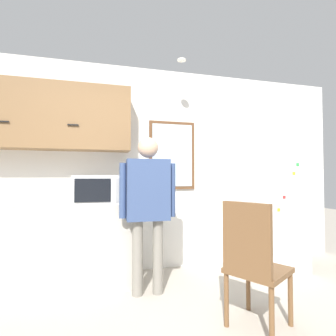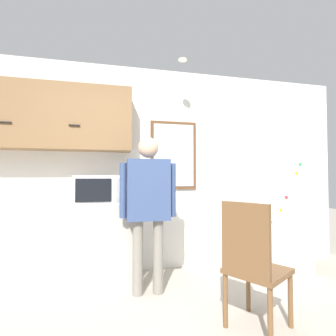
# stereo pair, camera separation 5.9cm
# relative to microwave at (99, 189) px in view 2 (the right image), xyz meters

# --- Properties ---
(back_wall) EXTENTS (6.00, 0.06, 2.70)m
(back_wall) POSITION_rel_microwave_xyz_m (0.56, 0.44, 0.26)
(back_wall) COLOR white
(back_wall) RESTS_ON ground_plane
(counter) EXTENTS (2.02, 0.62, 0.93)m
(counter) POSITION_rel_microwave_xyz_m (-0.63, 0.10, -0.62)
(counter) COLOR #BCB7AD
(counter) RESTS_ON ground_plane
(upper_cabinets) EXTENTS (2.02, 0.34, 0.78)m
(upper_cabinets) POSITION_rel_microwave_xyz_m (-0.63, 0.25, 0.85)
(upper_cabinets) COLOR olive
(microwave) EXTENTS (0.53, 0.38, 0.32)m
(microwave) POSITION_rel_microwave_xyz_m (0.00, 0.00, 0.00)
(microwave) COLOR white
(microwave) RESTS_ON counter
(person) EXTENTS (0.60, 0.24, 1.65)m
(person) POSITION_rel_microwave_xyz_m (0.52, -0.32, -0.08)
(person) COLOR gray
(person) RESTS_ON ground_plane
(refrigerator) EXTENTS (0.78, 0.75, 1.73)m
(refrigerator) POSITION_rel_microwave_xyz_m (2.22, 0.04, -0.22)
(refrigerator) COLOR white
(refrigerator) RESTS_ON ground_plane
(chair) EXTENTS (0.60, 0.60, 1.03)m
(chair) POSITION_rel_microwave_xyz_m (1.22, -1.18, -0.53)
(chair) COLOR brown
(chair) RESTS_ON ground_plane
(window) EXTENTS (0.64, 0.05, 0.93)m
(window) POSITION_rel_microwave_xyz_m (0.99, 0.39, 0.44)
(window) COLOR brown
(ceiling_light) EXTENTS (0.11, 0.11, 0.01)m
(ceiling_light) POSITION_rel_microwave_xyz_m (1.00, -0.01, 1.59)
(ceiling_light) COLOR white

